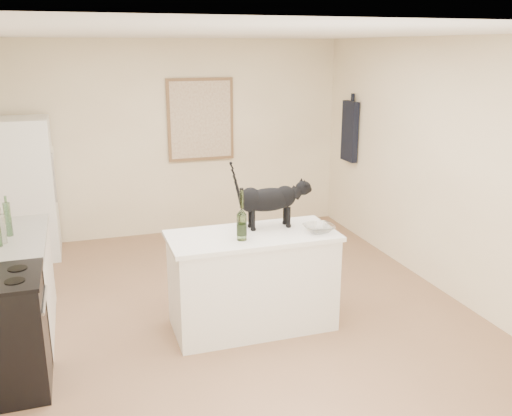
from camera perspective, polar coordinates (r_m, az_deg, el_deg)
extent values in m
plane|color=#906A4D|center=(5.45, -2.03, -11.10)|extent=(5.50, 5.50, 0.00)
plane|color=white|center=(4.84, -2.34, 17.40)|extent=(5.50, 5.50, 0.00)
plane|color=#FFEFC5|center=(7.62, -7.90, 7.01)|extent=(4.50, 0.00, 4.50)
plane|color=#FFEFC5|center=(2.61, 14.99, -11.71)|extent=(4.50, 0.00, 4.50)
plane|color=#FFEFC5|center=(5.99, 19.05, 3.77)|extent=(0.00, 5.50, 5.50)
cube|color=white|center=(5.12, -0.36, -7.64)|extent=(1.44, 0.67, 0.86)
cube|color=white|center=(4.95, -0.37, -2.87)|extent=(1.50, 0.70, 0.04)
cube|color=white|center=(5.41, -23.48, -7.69)|extent=(0.60, 1.40, 0.86)
cube|color=gray|center=(5.26, -24.02, -3.19)|extent=(0.62, 1.44, 0.04)
cube|color=black|center=(4.59, -24.43, -11.86)|extent=(0.60, 0.60, 0.90)
cube|color=white|center=(7.23, -22.54, 1.77)|extent=(0.68, 0.68, 1.70)
cube|color=brown|center=(7.61, -5.68, 8.97)|extent=(0.90, 0.03, 1.10)
cube|color=beige|center=(7.60, -5.65, 8.96)|extent=(0.82, 0.00, 1.02)
cube|color=black|center=(7.65, 9.57, 7.73)|extent=(0.08, 0.34, 0.80)
cylinder|color=#385E25|center=(4.73, -1.48, -0.97)|extent=(0.10, 0.10, 0.40)
imported|color=white|center=(5.01, 6.42, -2.09)|extent=(0.28, 0.28, 0.07)
cube|color=silver|center=(7.16, -20.13, 5.30)|extent=(0.04, 0.12, 0.15)
cylinder|color=#194D20|center=(5.31, -24.02, -1.07)|extent=(0.06, 0.06, 0.30)
cylinder|color=#A1AEA4|center=(5.13, -24.52, -1.97)|extent=(0.06, 0.06, 0.25)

